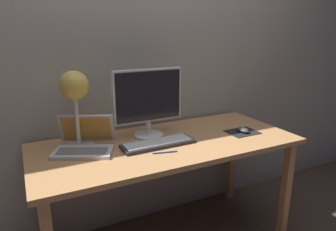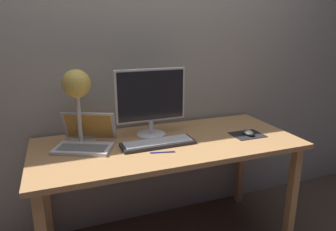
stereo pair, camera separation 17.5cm
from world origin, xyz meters
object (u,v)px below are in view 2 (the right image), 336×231
desk_lamp (77,91)px  laptop (86,137)px  keyboard_main (158,143)px  pen (163,152)px  monitor (151,100)px  mouse (248,133)px

desk_lamp → laptop: bearing=-57.1°
keyboard_main → desk_lamp: desk_lamp is taller
laptop → pen: (0.38, -0.25, -0.05)m
laptop → pen: laptop is taller
keyboard_main → laptop: size_ratio=1.13×
monitor → keyboard_main: (-0.01, -0.17, -0.23)m
pen → laptop: bearing=147.2°
monitor → desk_lamp: bearing=179.8°
monitor → pen: bearing=-94.8°
monitor → laptop: 0.45m
laptop → desk_lamp: desk_lamp is taller
mouse → pen: bearing=-173.1°
laptop → desk_lamp: size_ratio=0.88×
laptop → keyboard_main: bearing=-17.7°
laptop → pen: bearing=-32.8°
monitor → pen: 0.37m
laptop → mouse: 1.01m
laptop → pen: 0.46m
monitor → mouse: bearing=-20.0°
keyboard_main → mouse: (0.60, -0.05, 0.01)m
desk_lamp → pen: 0.59m
desk_lamp → mouse: desk_lamp is taller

